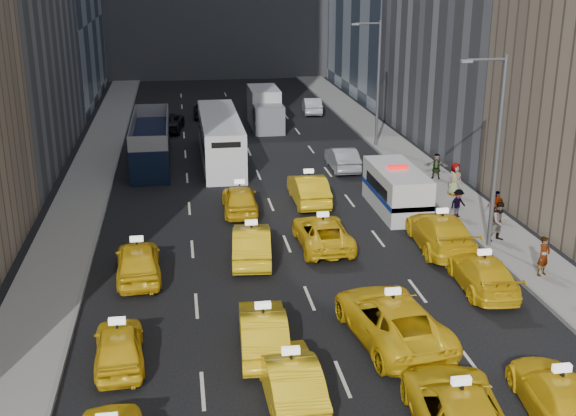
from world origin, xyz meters
The scene contains 35 objects.
ground centered at (0.00, 0.00, 0.00)m, with size 160.00×160.00×0.00m, color black.
sidewalk_west centered at (-10.50, 25.00, 0.07)m, with size 3.00×90.00×0.15m, color gray.
sidewalk_east centered at (10.50, 25.00, 0.07)m, with size 3.00×90.00×0.15m, color gray.
curb_west centered at (-9.05, 25.00, 0.09)m, with size 0.15×90.00×0.18m, color slate.
curb_east centered at (9.05, 25.00, 0.09)m, with size 0.15×90.00×0.18m, color slate.
streetlight_near centered at (9.18, 12.00, 4.92)m, with size 2.15×0.22×9.00m.
streetlight_far centered at (9.18, 32.00, 4.92)m, with size 2.15×0.22×9.00m.
taxi_5 centered at (-1.84, 1.08, 0.75)m, with size 1.59×4.55×1.50m, color yellow.
taxi_6 centered at (2.57, -1.31, 0.76)m, with size 2.53×5.49×1.52m, color yellow.
taxi_7 centered at (5.81, -0.89, 0.69)m, with size 1.93×4.75×1.38m, color yellow.
taxi_8 centered at (-7.16, 4.06, 0.68)m, with size 1.61×4.01×1.37m, color yellow.
taxi_9 centered at (-2.31, 4.23, 0.75)m, with size 1.58×4.53×1.49m, color yellow.
taxi_10 centered at (2.28, 4.29, 0.83)m, with size 2.74×5.95×1.65m, color yellow.
taxi_11 centered at (7.17, 7.79, 0.71)m, with size 1.98×4.87×1.41m, color yellow.
taxi_12 centered at (-6.82, 11.04, 0.78)m, with size 1.85×4.59×1.56m, color yellow.
taxi_13 centered at (-1.86, 12.30, 0.79)m, with size 1.67×4.78×1.58m, color yellow.
taxi_14 centered at (1.61, 13.39, 0.70)m, with size 2.31×5.02×1.39m, color yellow.
taxi_15 centered at (7.03, 12.33, 0.83)m, with size 2.32×5.70×1.65m, color yellow.
taxi_16 centered at (-1.81, 18.90, 0.76)m, with size 1.79×4.45×1.51m, color yellow.
taxi_17 centered at (2.13, 19.98, 0.81)m, with size 1.72×4.94×1.63m, color yellow.
nypd_van centered at (6.57, 17.97, 1.14)m, with size 2.37×5.91×2.52m.
double_decker centered at (-6.73, 29.73, 1.50)m, with size 3.27×10.59×3.03m.
city_bus centered at (-2.14, 29.81, 1.54)m, with size 3.01×12.10×3.10m.
box_truck centered at (2.14, 39.93, 1.52)m, with size 2.74×6.91×3.10m.
misc_car_0 centered at (5.54, 26.49, 0.74)m, with size 1.56×4.47×1.47m, color #93969A.
misc_car_1 centered at (-5.76, 39.77, 0.72)m, with size 2.37×5.15×1.43m, color black.
misc_car_2 centered at (2.42, 47.71, 0.68)m, with size 1.92×4.71×1.37m, color slate.
misc_car_3 centered at (-2.75, 44.53, 0.67)m, with size 1.58×3.92×1.34m, color black.
misc_car_4 centered at (6.97, 45.00, 0.71)m, with size 1.50×4.31×1.42m, color #B4B8BD.
pedestrian_0 centered at (10.12, 8.41, 1.02)m, with size 0.63×0.41×1.73m, color gray.
pedestrian_1 centered at (10.01, 12.53, 1.11)m, with size 0.94×0.51×1.93m, color gray.
pedestrian_2 centered at (9.30, 15.99, 0.91)m, with size 0.99×0.41×1.53m, color gray.
pedestrian_3 centered at (11.11, 15.37, 0.92)m, with size 0.90×0.41×1.54m, color gray.
pedestrian_4 centered at (10.55, 19.74, 1.09)m, with size 0.92×0.50×1.89m, color gray.
pedestrian_5 centered at (10.67, 23.06, 0.93)m, with size 1.45×0.42×1.56m, color gray.
Camera 1 is at (-4.82, -17.77, 12.72)m, focal length 45.00 mm.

